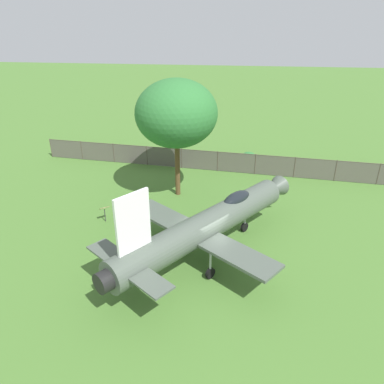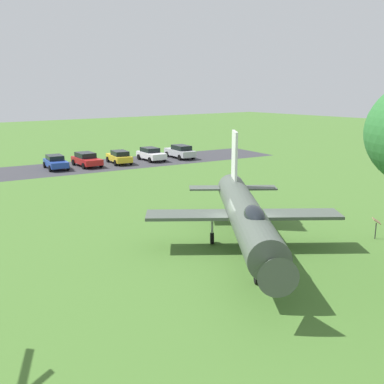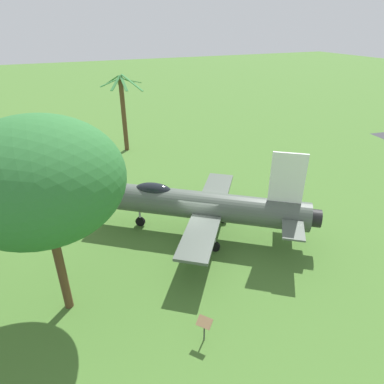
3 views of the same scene
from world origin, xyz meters
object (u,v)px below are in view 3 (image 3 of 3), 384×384
Objects in this scene: shade_tree at (40,181)px; info_plaque at (204,325)px; display_jet at (193,204)px; palm_tree at (124,111)px.

info_plaque is (4.07, 4.85, -5.45)m from shade_tree.
display_jet is 11.19× the size of info_plaque.
shade_tree is 7.62× the size of info_plaque.
shade_tree is at bearing -20.76° from palm_tree.
info_plaque is at bearing -5.90° from palm_tree.
palm_tree is 23.51m from info_plaque.
shade_tree is 8.35m from info_plaque.
palm_tree is 6.33× the size of info_plaque.
display_jet is at bearing 159.99° from info_plaque.
display_jet is 1.77× the size of palm_tree.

